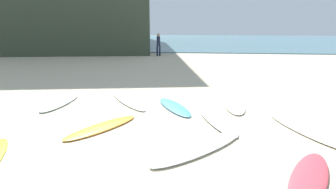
{
  "coord_description": "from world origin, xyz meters",
  "views": [
    {
      "loc": [
        2.14,
        -4.96,
        2.45
      ],
      "look_at": [
        1.21,
        3.51,
        0.3
      ],
      "focal_mm": 29.73,
      "sensor_mm": 36.0,
      "label": 1
    }
  ],
  "objects_px": {
    "surfboard_4": "(309,178)",
    "beachgoer_near": "(158,43)",
    "surfboard_8": "(234,105)",
    "surfboard_9": "(217,121)",
    "surfboard_1": "(60,102)",
    "surfboard_6": "(304,130)",
    "surfboard_3": "(102,127)",
    "surfboard_7": "(200,147)",
    "surfboard_0": "(128,101)",
    "surfboard_5": "(174,107)"
  },
  "relations": [
    {
      "from": "surfboard_4",
      "to": "beachgoer_near",
      "type": "bearing_deg",
      "value": -47.1
    },
    {
      "from": "surfboard_8",
      "to": "surfboard_9",
      "type": "distance_m",
      "value": 1.7
    },
    {
      "from": "surfboard_1",
      "to": "surfboard_8",
      "type": "bearing_deg",
      "value": -174.75
    },
    {
      "from": "surfboard_6",
      "to": "surfboard_8",
      "type": "xyz_separation_m",
      "value": [
        -1.4,
        1.95,
        0.0
      ]
    },
    {
      "from": "surfboard_3",
      "to": "surfboard_7",
      "type": "height_order",
      "value": "surfboard_7"
    },
    {
      "from": "surfboard_3",
      "to": "beachgoer_near",
      "type": "bearing_deg",
      "value": -55.03
    },
    {
      "from": "surfboard_6",
      "to": "surfboard_9",
      "type": "bearing_deg",
      "value": 147.28
    },
    {
      "from": "surfboard_3",
      "to": "surfboard_1",
      "type": "bearing_deg",
      "value": -11.86
    },
    {
      "from": "surfboard_3",
      "to": "surfboard_8",
      "type": "height_order",
      "value": "surfboard_3"
    },
    {
      "from": "surfboard_3",
      "to": "surfboard_6",
      "type": "bearing_deg",
      "value": -143.85
    },
    {
      "from": "surfboard_3",
      "to": "surfboard_7",
      "type": "relative_size",
      "value": 0.84
    },
    {
      "from": "surfboard_9",
      "to": "beachgoer_near",
      "type": "relative_size",
      "value": 1.29
    },
    {
      "from": "surfboard_6",
      "to": "surfboard_9",
      "type": "xyz_separation_m",
      "value": [
        -2.02,
        0.38,
        0.01
      ]
    },
    {
      "from": "surfboard_6",
      "to": "beachgoer_near",
      "type": "height_order",
      "value": "beachgoer_near"
    },
    {
      "from": "surfboard_0",
      "to": "surfboard_6",
      "type": "bearing_deg",
      "value": 121.9
    },
    {
      "from": "surfboard_8",
      "to": "surfboard_5",
      "type": "bearing_deg",
      "value": -167.02
    },
    {
      "from": "surfboard_3",
      "to": "beachgoer_near",
      "type": "distance_m",
      "value": 16.03
    },
    {
      "from": "surfboard_0",
      "to": "beachgoer_near",
      "type": "relative_size",
      "value": 1.45
    },
    {
      "from": "surfboard_6",
      "to": "surfboard_7",
      "type": "bearing_deg",
      "value": -174.69
    },
    {
      "from": "surfboard_3",
      "to": "surfboard_8",
      "type": "bearing_deg",
      "value": -114.09
    },
    {
      "from": "surfboard_0",
      "to": "surfboard_3",
      "type": "xyz_separation_m",
      "value": [
        -0.04,
        -2.41,
        0.0
      ]
    },
    {
      "from": "surfboard_4",
      "to": "surfboard_7",
      "type": "height_order",
      "value": "surfboard_7"
    },
    {
      "from": "surfboard_5",
      "to": "surfboard_7",
      "type": "relative_size",
      "value": 0.83
    },
    {
      "from": "surfboard_5",
      "to": "surfboard_3",
      "type": "bearing_deg",
      "value": 23.13
    },
    {
      "from": "surfboard_1",
      "to": "surfboard_4",
      "type": "distance_m",
      "value": 7.28
    },
    {
      "from": "beachgoer_near",
      "to": "surfboard_1",
      "type": "bearing_deg",
      "value": 77.97
    },
    {
      "from": "surfboard_0",
      "to": "surfboard_8",
      "type": "height_order",
      "value": "same"
    },
    {
      "from": "surfboard_1",
      "to": "beachgoer_near",
      "type": "xyz_separation_m",
      "value": [
        1.17,
        14.01,
        0.94
      ]
    },
    {
      "from": "surfboard_1",
      "to": "surfboard_6",
      "type": "distance_m",
      "value": 7.06
    },
    {
      "from": "surfboard_3",
      "to": "surfboard_8",
      "type": "relative_size",
      "value": 1.02
    },
    {
      "from": "surfboard_5",
      "to": "surfboard_9",
      "type": "bearing_deg",
      "value": 109.07
    },
    {
      "from": "surfboard_9",
      "to": "beachgoer_near",
      "type": "height_order",
      "value": "beachgoer_near"
    },
    {
      "from": "surfboard_0",
      "to": "surfboard_6",
      "type": "relative_size",
      "value": 1.06
    },
    {
      "from": "surfboard_0",
      "to": "surfboard_4",
      "type": "xyz_separation_m",
      "value": [
        4.08,
        -4.29,
        0.01
      ]
    },
    {
      "from": "surfboard_4",
      "to": "beachgoer_near",
      "type": "distance_m",
      "value": 18.56
    },
    {
      "from": "surfboard_8",
      "to": "beachgoer_near",
      "type": "xyz_separation_m",
      "value": [
        -4.31,
        13.65,
        0.95
      ]
    },
    {
      "from": "surfboard_8",
      "to": "surfboard_9",
      "type": "height_order",
      "value": "surfboard_9"
    },
    {
      "from": "surfboard_8",
      "to": "surfboard_4",
      "type": "bearing_deg",
      "value": -80.48
    },
    {
      "from": "surfboard_4",
      "to": "beachgoer_near",
      "type": "relative_size",
      "value": 1.18
    },
    {
      "from": "surfboard_5",
      "to": "beachgoer_near",
      "type": "distance_m",
      "value": 14.32
    },
    {
      "from": "surfboard_1",
      "to": "surfboard_5",
      "type": "distance_m",
      "value": 3.66
    },
    {
      "from": "surfboard_5",
      "to": "surfboard_4",
      "type": "bearing_deg",
      "value": 96.79
    },
    {
      "from": "surfboard_5",
      "to": "surfboard_8",
      "type": "relative_size",
      "value": 1.01
    },
    {
      "from": "surfboard_4",
      "to": "surfboard_0",
      "type": "bearing_deg",
      "value": -19.23
    },
    {
      "from": "surfboard_6",
      "to": "surfboard_7",
      "type": "xyz_separation_m",
      "value": [
        -2.46,
        -1.28,
        0.01
      ]
    },
    {
      "from": "surfboard_6",
      "to": "beachgoer_near",
      "type": "relative_size",
      "value": 1.36
    },
    {
      "from": "surfboard_7",
      "to": "beachgoer_near",
      "type": "relative_size",
      "value": 1.43
    },
    {
      "from": "surfboard_5",
      "to": "surfboard_8",
      "type": "height_order",
      "value": "surfboard_5"
    },
    {
      "from": "surfboard_4",
      "to": "surfboard_6",
      "type": "distance_m",
      "value": 2.35
    },
    {
      "from": "surfboard_1",
      "to": "surfboard_8",
      "type": "relative_size",
      "value": 1.03
    }
  ]
}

